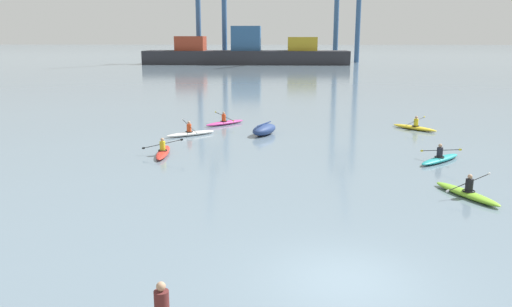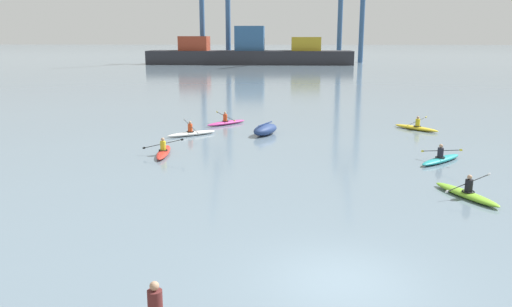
# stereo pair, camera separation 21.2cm
# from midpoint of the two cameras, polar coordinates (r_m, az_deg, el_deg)

# --- Properties ---
(ground_plane) EXTENTS (800.00, 800.00, 0.00)m
(ground_plane) POSITION_cam_midpoint_polar(r_m,az_deg,el_deg) (13.88, 10.08, -13.90)
(ground_plane) COLOR slate
(container_barge) EXTENTS (46.88, 8.55, 8.60)m
(container_barge) POSITION_cam_midpoint_polar(r_m,az_deg,el_deg) (119.68, -0.67, 11.21)
(container_barge) COLOR #28282D
(container_barge) RESTS_ON ground
(capsized_dinghy) EXTENTS (2.04, 2.82, 0.76)m
(capsized_dinghy) POSITION_cam_midpoint_polar(r_m,az_deg,el_deg) (33.00, 1.24, 2.71)
(capsized_dinghy) COLOR navy
(capsized_dinghy) RESTS_ON ground
(kayak_red) EXTENTS (2.25, 3.44, 0.95)m
(kayak_red) POSITION_cam_midpoint_polar(r_m,az_deg,el_deg) (27.88, -10.12, 0.22)
(kayak_red) COLOR red
(kayak_red) RESTS_ON ground
(kayak_white) EXTENTS (3.10, 2.48, 0.99)m
(kayak_white) POSITION_cam_midpoint_polar(r_m,az_deg,el_deg) (33.05, -7.06, 2.31)
(kayak_white) COLOR silver
(kayak_white) RESTS_ON ground
(kayak_yellow) EXTENTS (2.73, 2.92, 0.95)m
(kayak_yellow) POSITION_cam_midpoint_polar(r_m,az_deg,el_deg) (36.53, 17.69, 2.81)
(kayak_yellow) COLOR yellow
(kayak_yellow) RESTS_ON ground
(kayak_lime) EXTENTS (2.06, 3.35, 0.95)m
(kayak_lime) POSITION_cam_midpoint_polar(r_m,az_deg,el_deg) (21.90, 22.79, -4.13)
(kayak_lime) COLOR #7ABC2D
(kayak_lime) RESTS_ON ground
(kayak_magenta) EXTENTS (2.84, 2.82, 0.95)m
(kayak_magenta) POSITION_cam_midpoint_polar(r_m,az_deg,el_deg) (36.97, -3.20, 3.52)
(kayak_magenta) COLOR #C13384
(kayak_magenta) RESTS_ON ground
(kayak_teal) EXTENTS (2.85, 2.80, 0.95)m
(kayak_teal) POSITION_cam_midpoint_polar(r_m,az_deg,el_deg) (27.50, 20.24, -0.57)
(kayak_teal) COLOR teal
(kayak_teal) RESTS_ON ground
(seated_onlooker) EXTENTS (0.32, 0.30, 0.90)m
(seated_onlooker) POSITION_cam_midpoint_polar(r_m,az_deg,el_deg) (10.64, -10.66, -16.34)
(seated_onlooker) COLOR #23283D
(seated_onlooker) RESTS_ON stone_quay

